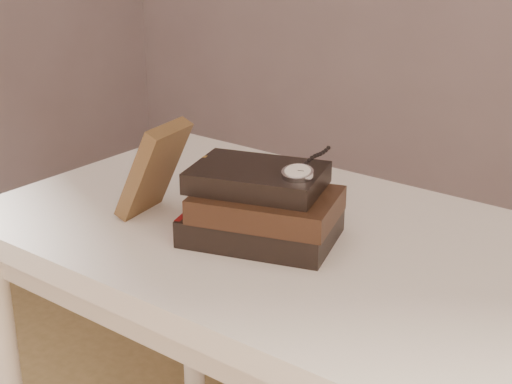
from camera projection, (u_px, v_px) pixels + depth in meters
The scene contains 5 objects.
table at pixel (288, 282), 1.24m from camera, with size 1.00×0.60×0.75m.
book_stack at pixel (262, 207), 1.16m from camera, with size 0.27×0.22×0.11m.
journal at pixel (154, 169), 1.24m from camera, with size 0.02×0.10×0.17m, color #442E1A.
pocket_watch at pixel (300, 171), 1.11m from camera, with size 0.06×0.15×0.02m.
eyeglasses at pixel (231, 178), 1.25m from camera, with size 0.12×0.13×0.05m.
Camera 1 is at (0.63, -0.56, 1.24)m, focal length 53.54 mm.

